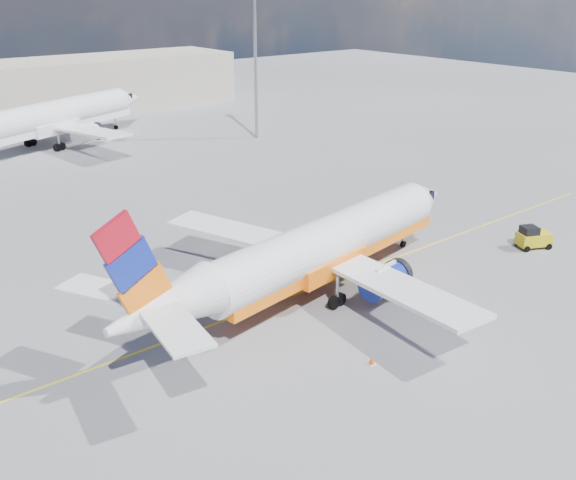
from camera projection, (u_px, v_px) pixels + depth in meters
ground at (322, 313)px, 39.75m from camera, size 240.00×240.00×0.00m
taxi_line at (291, 296)px, 41.91m from camera, size 70.00×0.15×0.01m
terminal_main at (13, 91)px, 95.39m from camera, size 70.00×14.00×8.00m
main_jet at (319, 248)px, 41.35m from camera, size 31.38×24.41×9.48m
second_jet at (48, 118)px, 78.58m from camera, size 34.55×26.06×10.61m
gse_tug at (533, 237)px, 49.26m from camera, size 2.82×2.39×1.77m
traffic_cone at (372, 360)px, 34.34m from camera, size 0.37×0.37×0.52m
floodlight_mast at (255, 43)px, 79.96m from camera, size 1.47×1.47×20.10m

